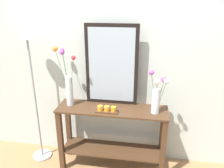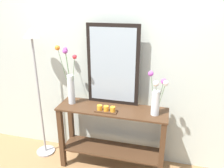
# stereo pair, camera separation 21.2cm
# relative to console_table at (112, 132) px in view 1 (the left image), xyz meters

# --- Properties ---
(ground_plane) EXTENTS (7.00, 6.00, 0.02)m
(ground_plane) POSITION_rel_console_table_xyz_m (0.00, 0.00, -0.50)
(ground_plane) COLOR #997047
(wall_back) EXTENTS (6.40, 0.08, 2.70)m
(wall_back) POSITION_rel_console_table_xyz_m (0.00, 0.30, 0.86)
(wall_back) COLOR beige
(wall_back) RESTS_ON ground
(console_table) EXTENTS (1.24, 0.36, 0.79)m
(console_table) POSITION_rel_console_table_xyz_m (0.00, 0.00, 0.00)
(console_table) COLOR #472D1C
(console_table) RESTS_ON ground
(mirror_leaning) EXTENTS (0.59, 0.03, 0.91)m
(mirror_leaning) POSITION_rel_console_table_xyz_m (-0.03, 0.15, 0.76)
(mirror_leaning) COLOR black
(mirror_leaning) RESTS_ON console_table
(tall_vase_left) EXTENTS (0.25, 0.22, 0.68)m
(tall_vase_left) POSITION_rel_console_table_xyz_m (-0.51, 0.03, 0.58)
(tall_vase_left) COLOR silver
(tall_vase_left) RESTS_ON console_table
(vase_right) EXTENTS (0.21, 0.14, 0.49)m
(vase_right) POSITION_rel_console_table_xyz_m (0.48, -0.03, 0.51)
(vase_right) COLOR silver
(vase_right) RESTS_ON console_table
(candle_tray) EXTENTS (0.24, 0.09, 0.07)m
(candle_tray) POSITION_rel_console_table_xyz_m (-0.04, -0.09, 0.33)
(candle_tray) COLOR #472D1C
(candle_tray) RESTS_ON console_table
(floor_lamp) EXTENTS (0.24, 0.24, 1.64)m
(floor_lamp) POSITION_rel_console_table_xyz_m (-0.94, 0.04, 0.62)
(floor_lamp) COLOR #9E9EA3
(floor_lamp) RESTS_ON ground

